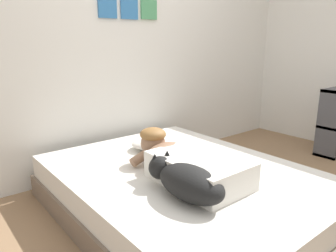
% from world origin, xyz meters
% --- Properties ---
extents(ground_plane, '(12.95, 12.95, 0.00)m').
position_xyz_m(ground_plane, '(0.00, 0.00, 0.00)').
color(ground_plane, '#8C6B4C').
extents(back_wall, '(4.48, 0.12, 2.50)m').
position_xyz_m(back_wall, '(0.00, 1.42, 1.25)').
color(back_wall, silver).
rests_on(back_wall, ground).
extents(bed, '(1.57, 2.06, 0.35)m').
position_xyz_m(bed, '(-0.28, 0.25, 0.17)').
color(bed, '#726051').
rests_on(bed, ground).
extents(pillow, '(0.52, 0.32, 0.11)m').
position_xyz_m(pillow, '(-0.10, 0.79, 0.40)').
color(pillow, white).
rests_on(pillow, bed).
extents(person_lying, '(0.43, 0.92, 0.27)m').
position_xyz_m(person_lying, '(-0.35, 0.17, 0.45)').
color(person_lying, silver).
rests_on(person_lying, bed).
extents(dog, '(0.26, 0.57, 0.21)m').
position_xyz_m(dog, '(-0.55, -0.07, 0.45)').
color(dog, black).
rests_on(dog, bed).
extents(coffee_cup, '(0.12, 0.09, 0.07)m').
position_xyz_m(coffee_cup, '(-0.15, 0.73, 0.38)').
color(coffee_cup, teal).
rests_on(coffee_cup, bed).
extents(cell_phone, '(0.07, 0.14, 0.01)m').
position_xyz_m(cell_phone, '(-0.01, 0.23, 0.35)').
color(cell_phone, black).
rests_on(cell_phone, bed).
extents(bookshelf, '(0.45, 0.24, 0.75)m').
position_xyz_m(bookshelf, '(1.92, 0.16, 0.38)').
color(bookshelf, '#4C4C51').
rests_on(bookshelf, ground).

